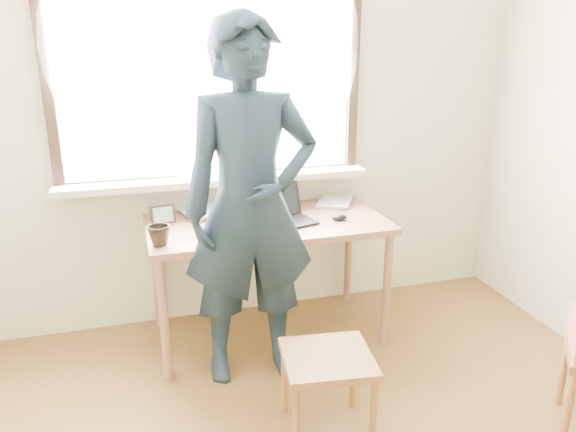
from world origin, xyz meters
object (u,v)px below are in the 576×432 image
object	(u,v)px
mug_white	(238,206)
mug_dark	(159,236)
laptop	(283,214)
person	(251,206)
work_chair	(327,368)
desk	(268,234)

from	to	relation	value
mug_white	mug_dark	xyz separation A→B (m)	(-0.49, -0.40, 0.01)
laptop	person	bearing A→B (deg)	-130.30
mug_dark	person	distance (m)	0.49
mug_white	work_chair	xyz separation A→B (m)	(0.16, -1.12, -0.44)
laptop	mug_dark	distance (m)	0.73
laptop	person	size ratio (longest dim) A/B	0.19
desk	mug_dark	size ratio (longest dim) A/B	11.86
laptop	work_chair	world-z (taller)	laptop
laptop	person	distance (m)	0.42
mug_dark	work_chair	world-z (taller)	mug_dark
laptop	mug_dark	world-z (taller)	laptop
desk	mug_white	world-z (taller)	mug_white
desk	work_chair	xyz separation A→B (m)	(0.03, -0.93, -0.32)
laptop	mug_dark	size ratio (longest dim) A/B	3.13
work_chair	person	distance (m)	0.87
desk	mug_dark	distance (m)	0.67
person	mug_dark	bearing A→B (deg)	165.92
laptop	mug_white	world-z (taller)	laptop
laptop	mug_white	bearing A→B (deg)	133.40
mug_dark	person	world-z (taller)	person
work_chair	mug_white	bearing A→B (deg)	98.39
work_chair	person	xyz separation A→B (m)	(-0.20, 0.60, 0.60)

